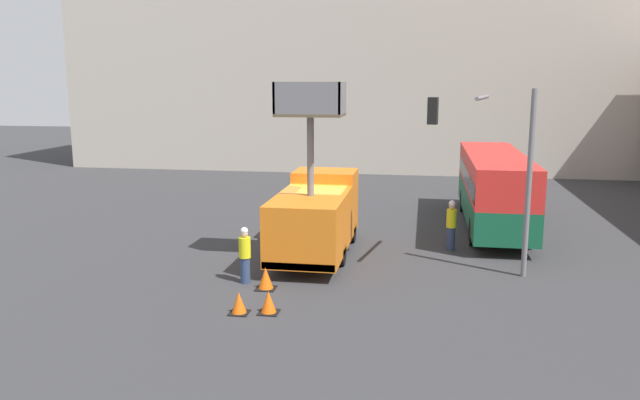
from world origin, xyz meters
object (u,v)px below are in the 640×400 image
Objects in this scene: traffic_cone_mid_road at (266,279)px; city_bus at (494,184)px; traffic_light_pole at (494,151)px; traffic_cone_near_truck at (268,303)px; road_worker_directing at (451,225)px; road_worker_near_truck at (245,255)px; traffic_cone_far_side at (239,303)px; utility_truck at (316,213)px.

city_bus is at bearing 51.40° from traffic_cone_mid_road.
traffic_light_pole is 8.92m from traffic_cone_near_truck.
traffic_light_pole reaches higher than road_worker_directing.
traffic_light_pole is 3.35× the size of road_worker_near_truck.
road_worker_near_truck is at bearing -169.48° from road_worker_directing.
city_bus is 16.64× the size of traffic_cone_near_truck.
traffic_cone_mid_road is at bearing 106.61° from traffic_cone_near_truck.
traffic_cone_mid_road is at bearing 84.34° from traffic_cone_far_side.
road_worker_near_truck reaches higher than traffic_cone_mid_road.
utility_truck is 6.70m from traffic_light_pole.
utility_truck reaches higher than city_bus.
utility_truck is 5.26m from road_worker_directing.
traffic_cone_mid_road is at bearing -102.68° from utility_truck.
traffic_cone_far_side is at bearing 145.04° from city_bus.
road_worker_near_truck is at bearing 102.48° from traffic_cone_far_side.
traffic_cone_mid_road is (-5.86, -5.64, -0.66)m from road_worker_directing.
traffic_light_pole is at bearing -10.37° from utility_truck.
utility_truck is 3.96m from road_worker_near_truck.
traffic_cone_near_truck is at bearing 82.31° from road_worker_near_truck.
city_bus is 14.47m from traffic_cone_far_side.
road_worker_directing is 9.29m from traffic_cone_near_truck.
road_worker_near_truck is 0.94× the size of road_worker_directing.
traffic_cone_far_side is (-1.11, -6.15, -1.31)m from utility_truck.
road_worker_directing is 3.13× the size of traffic_cone_far_side.
road_worker_directing reaches higher than traffic_cone_far_side.
road_worker_directing is (6.65, 5.16, 0.07)m from road_worker_near_truck.
road_worker_near_truck is at bearing 148.72° from traffic_cone_mid_road.
road_worker_near_truck is 2.90m from traffic_cone_near_truck.
utility_truck is 9.39× the size of traffic_cone_mid_road.
city_bus is at bearing 56.09° from traffic_cone_far_side.
city_bus is (6.91, 5.79, 0.33)m from utility_truck.
city_bus is 13.90m from traffic_cone_near_truck.
utility_truck is at bearing 87.06° from traffic_cone_near_truck.
road_worker_near_truck is 2.86× the size of traffic_cone_near_truck.
road_worker_near_truck is 2.63× the size of traffic_cone_mid_road.
utility_truck reaches higher than traffic_cone_far_side.
road_worker_directing is 3.03× the size of traffic_cone_near_truck.
utility_truck is at bearing 169.63° from traffic_light_pole.
traffic_cone_far_side is (-6.07, -7.79, -0.69)m from road_worker_directing.
utility_truck reaches higher than traffic_cone_near_truck.
city_bus is 5.49× the size of road_worker_directing.
road_worker_near_truck is 8.42m from road_worker_directing.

